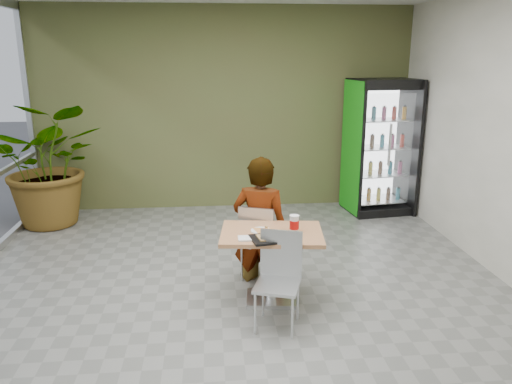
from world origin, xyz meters
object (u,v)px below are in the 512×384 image
Objects in this scene: soda_cup at (294,224)px; seated_woman at (260,232)px; dining_table at (271,252)px; beverage_fridge at (380,147)px; chair_near at (279,271)px; chair_far at (258,237)px; potted_plant at (51,164)px; cafeteria_tray at (271,239)px.

seated_woman is at bearing 117.31° from soda_cup.
dining_table is 0.51× the size of beverage_fridge.
seated_woman is at bearing -140.03° from beverage_fridge.
dining_table is 6.31× the size of soda_cup.
soda_cup is at bearing 82.46° from chair_near.
chair_far is 3.60m from potted_plant.
seated_woman is 0.67m from soda_cup.
chair_near is 0.97m from seated_woman.
dining_table is 1.23× the size of chair_far.
potted_plant is at bearing 138.97° from soda_cup.
soda_cup is (0.21, 0.42, 0.31)m from chair_near.
seated_woman reaches higher than soda_cup.
seated_woman is 0.77m from cafeteria_tray.
potted_plant is (-3.13, 2.72, 0.08)m from soda_cup.
chair_near is (0.02, -0.44, -0.02)m from dining_table.
chair_near is at bearing -78.17° from cafeteria_tray.
dining_table is 0.51m from chair_far.
chair_far is 0.68m from soda_cup.
seated_woman is at bearing -110.51° from chair_far.
chair_near is at bearing -129.50° from beverage_fridge.
dining_table is at bearing 176.88° from soda_cup.
chair_near reaches higher than dining_table.
soda_cup reaches higher than dining_table.
seated_woman is (-0.06, 0.53, 0.02)m from dining_table.
chair_far is 0.75m from cafeteria_tray.
dining_table is at bearing 82.40° from cafeteria_tray.
potted_plant reaches higher than cafeteria_tray.
cafeteria_tray is at bearing -45.45° from potted_plant.
beverage_fridge is at bearing -112.86° from seated_woman.
chair_far reaches higher than dining_table.
dining_table is 3.99m from potted_plant.
soda_cup is (0.31, -0.51, 0.32)m from chair_far.
soda_cup is at bearing -3.12° from dining_table.
soda_cup is 0.44× the size of cafeteria_tray.
cafeteria_tray is (-0.25, -0.20, -0.07)m from soda_cup.
potted_plant is (-4.98, -0.16, -0.14)m from beverage_fridge.
potted_plant is (-2.82, 2.21, 0.40)m from chair_far.
cafeteria_tray is 0.21× the size of potted_plant.
cafeteria_tray is at bearing 120.23° from chair_near.
beverage_fridge is at bearing 55.62° from cafeteria_tray.
beverage_fridge is at bearing 57.22° from soda_cup.
cafeteria_tray is 0.19× the size of beverage_fridge.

